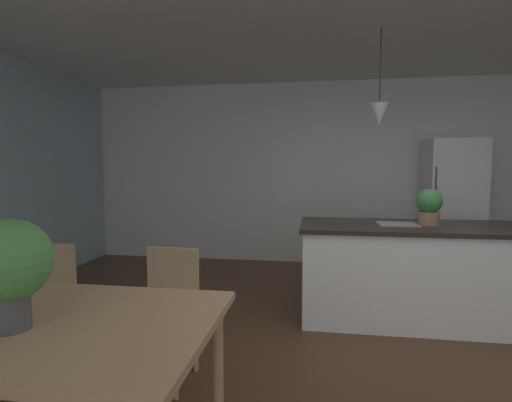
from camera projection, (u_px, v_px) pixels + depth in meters
The scene contains 9 objects.
ground_plane at pixel (403, 381), 2.61m from camera, with size 10.00×8.40×0.04m, color #4C301E.
wall_back_kitchen at pixel (357, 174), 5.71m from camera, with size 10.00×0.12×2.70m, color silver.
chair_far_left at pixel (41, 302), 2.74m from camera, with size 0.42×0.42×0.87m.
chair_far_right at pixel (165, 309), 2.60m from camera, with size 0.43×0.43×0.87m.
kitchen_island at pixel (425, 272), 3.60m from camera, with size 2.30×0.92×0.91m.
refrigerator at pixel (451, 207), 5.17m from camera, with size 0.69×0.67×1.81m.
pendant_over_island_main at pixel (379, 114), 3.54m from camera, with size 0.17×0.17×0.88m.
potted_plant_on_island at pixel (429, 206), 3.54m from camera, with size 0.23×0.23×0.34m.
potted_plant_on_table at pixel (9, 264), 1.60m from camera, with size 0.35×0.35×0.47m.
Camera 1 is at (-0.61, -2.63, 1.42)m, focal length 27.03 mm.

